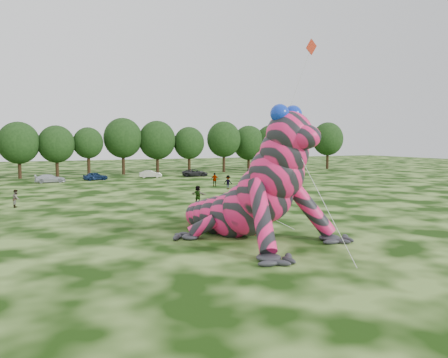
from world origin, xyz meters
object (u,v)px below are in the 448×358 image
tree_12 (189,150)px  tree_16 (296,148)px  tree_7 (19,150)px  spectator_2 (228,182)px  inflatable_gecko (235,173)px  tree_17 (328,146)px  car_5 (150,174)px  spectator_1 (16,198)px  tree_8 (57,151)px  spectator_5 (198,195)px  flying_kite (307,59)px  car_4 (95,176)px  car_7 (260,172)px  tree_13 (224,147)px  tree_10 (123,146)px  car_3 (50,179)px  car_6 (195,173)px  tree_9 (88,152)px  tree_11 (157,147)px  tree_15 (272,147)px  spectator_3 (215,180)px  tree_14 (249,148)px

tree_12 → tree_16: 25.49m
tree_7 → spectator_2: bearing=-47.5°
inflatable_gecko → tree_17: tree_17 is taller
tree_17 → car_5: 42.36m
inflatable_gecko → spectator_1: inflatable_gecko is taller
tree_8 → spectator_5: tree_8 is taller
flying_kite → car_4: size_ratio=4.07×
spectator_5 → spectator_2: (8.12, 10.97, -0.03)m
tree_17 → car_4: bearing=-171.0°
flying_kite → spectator_1: bearing=151.4°
car_7 → tree_13: bearing=19.8°
tree_8 → tree_10: size_ratio=0.85×
tree_7 → car_3: 11.33m
inflatable_gecko → tree_10: 55.53m
tree_12 → car_6: 9.43m
tree_9 → tree_17: (50.88, -0.68, 0.81)m
tree_9 → tree_12: bearing=1.2°
tree_11 → spectator_1: size_ratio=5.87×
spectator_5 → tree_15: bearing=-74.2°
car_5 → spectator_5: size_ratio=2.01×
tree_16 → spectator_5: tree_16 is taller
tree_7 → car_4: (11.23, -8.21, -4.08)m
tree_8 → spectator_2: tree_8 is taller
tree_13 → car_7: 11.53m
spectator_3 → car_3: bearing=-13.7°
car_4 → tree_13: bearing=-77.9°
car_3 → tree_17: bearing=-81.0°
car_7 → tree_10: bearing=67.4°
tree_7 → car_6: bearing=-14.8°
tree_8 → tree_10: (11.61, 1.59, 0.78)m
tree_12 → tree_15: size_ratio=0.93×
spectator_2 → tree_12: bearing=-55.0°
tree_9 → spectator_2: 32.27m
car_5 → tree_13: bearing=-59.0°
tree_7 → tree_16: tree_7 is taller
tree_9 → tree_13: tree_13 is taller
tree_14 → car_5: tree_14 is taller
tree_16 → car_6: (-27.18, -10.06, -4.05)m
tree_7 → car_5: bearing=-18.7°
tree_8 → spectator_5: bearing=-73.3°
inflatable_gecko → tree_17: bearing=24.6°
tree_8 → tree_9: bearing=3.9°
tree_11 → tree_17: tree_17 is taller
tree_8 → tree_11: (18.00, 1.21, 0.56)m
car_4 → spectator_2: (14.49, -19.84, 0.26)m
tree_11 → tree_16: 31.69m
tree_8 → car_3: 10.58m
tree_17 → car_3: 58.53m
tree_8 → tree_13: size_ratio=0.88×
tree_7 → spectator_5: (17.60, -39.02, -3.79)m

